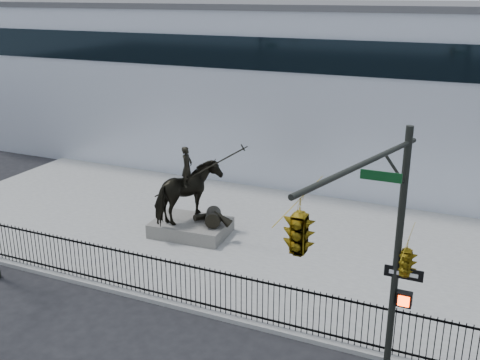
% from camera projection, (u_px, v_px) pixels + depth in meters
% --- Properties ---
extents(ground, '(120.00, 120.00, 0.00)m').
position_uv_depth(ground, '(157.00, 325.00, 17.55)').
color(ground, black).
rests_on(ground, ground).
extents(plaza, '(30.00, 12.00, 0.15)m').
position_uv_depth(plaza, '(246.00, 237.00, 23.57)').
color(plaza, gray).
rests_on(plaza, ground).
extents(building, '(44.00, 14.00, 9.00)m').
position_uv_depth(building, '(334.00, 86.00, 33.39)').
color(building, silver).
rests_on(building, ground).
extents(picket_fence, '(22.10, 0.10, 1.50)m').
position_uv_depth(picket_fence, '(176.00, 281.00, 18.34)').
color(picket_fence, black).
rests_on(picket_fence, plaza).
extents(statue_plinth, '(3.26, 2.36, 0.59)m').
position_uv_depth(statue_plinth, '(191.00, 227.00, 23.64)').
color(statue_plinth, '#595751').
rests_on(statue_plinth, plaza).
extents(equestrian_statue, '(4.00, 2.61, 3.39)m').
position_uv_depth(equestrian_statue, '(191.00, 194.00, 23.14)').
color(equestrian_statue, black).
rests_on(equestrian_statue, statue_plinth).
extents(traffic_signal_right, '(2.17, 6.86, 7.00)m').
position_uv_depth(traffic_signal_right, '(359.00, 245.00, 11.76)').
color(traffic_signal_right, black).
rests_on(traffic_signal_right, ground).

